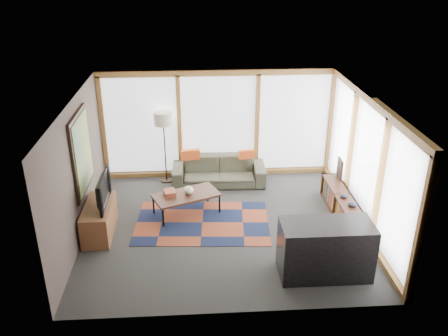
{
  "coord_description": "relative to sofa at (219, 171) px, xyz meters",
  "views": [
    {
      "loc": [
        -0.56,
        -8.13,
        5.01
      ],
      "look_at": [
        0.0,
        0.4,
        1.1
      ],
      "focal_mm": 38.0,
      "sensor_mm": 36.0,
      "label": 1
    }
  ],
  "objects": [
    {
      "name": "bookshelf",
      "position": [
        2.45,
        -1.67,
        -0.07
      ],
      "size": [
        0.36,
        2.0,
        0.5
      ],
      "primitive_type": null,
      "color": "#342112",
      "rests_on": "ground"
    },
    {
      "name": "vase",
      "position": [
        -0.7,
        -1.36,
        0.21
      ],
      "size": [
        0.22,
        0.22,
        0.18
      ],
      "primitive_type": "ellipsoid",
      "rotation": [
        0.0,
        0.0,
        0.11
      ],
      "color": "silver",
      "rests_on": "coffee_table"
    },
    {
      "name": "sofa",
      "position": [
        0.0,
        0.0,
        0.0
      ],
      "size": [
        2.19,
        0.9,
        0.63
      ],
      "primitive_type": "imported",
      "rotation": [
        0.0,
        0.0,
        -0.02
      ],
      "color": "#3B3B2D",
      "rests_on": "ground"
    },
    {
      "name": "shelf_picture",
      "position": [
        2.6,
        -0.89,
        0.4
      ],
      "size": [
        0.05,
        0.33,
        0.43
      ],
      "primitive_type": "cube",
      "rotation": [
        0.0,
        0.0,
        -0.02
      ],
      "color": "black",
      "rests_on": "bookshelf"
    },
    {
      "name": "floor_lamp",
      "position": [
        -1.25,
        0.22,
        0.55
      ],
      "size": [
        0.43,
        0.43,
        1.72
      ],
      "primitive_type": null,
      "color": "#32221A",
      "rests_on": "ground"
    },
    {
      "name": "pillow_left",
      "position": [
        -0.65,
        0.01,
        0.43
      ],
      "size": [
        0.44,
        0.2,
        0.23
      ],
      "primitive_type": "cube",
      "rotation": [
        0.0,
        0.0,
        0.17
      ],
      "color": "#CF4F1B",
      "rests_on": "sofa"
    },
    {
      "name": "television",
      "position": [
        -2.37,
        -2.01,
        0.6
      ],
      "size": [
        0.14,
        1.05,
        0.6
      ],
      "primitive_type": "imported",
      "rotation": [
        0.0,
        0.0,
        1.57
      ],
      "color": "black",
      "rests_on": "tv_console"
    },
    {
      "name": "ground",
      "position": [
        0.02,
        -1.95,
        -0.32
      ],
      "size": [
        5.5,
        5.5,
        0.0
      ],
      "primitive_type": "plane",
      "color": "#2B2B28",
      "rests_on": "ground"
    },
    {
      "name": "bowl_a",
      "position": [
        2.48,
        -2.19,
        0.23
      ],
      "size": [
        0.22,
        0.22,
        0.09
      ],
      "primitive_type": "ellipsoid",
      "rotation": [
        0.0,
        0.0,
        0.23
      ],
      "color": "black",
      "rests_on": "bookshelf"
    },
    {
      "name": "bar_counter",
      "position": [
        1.59,
        -3.58,
        0.17
      ],
      "size": [
        1.52,
        0.71,
        0.96
      ],
      "primitive_type": "cube",
      "rotation": [
        0.0,
        0.0,
        0.0
      ],
      "color": "black",
      "rests_on": "ground"
    },
    {
      "name": "coffee_table",
      "position": [
        -0.75,
        -1.37,
        -0.1
      ],
      "size": [
        1.48,
        1.13,
        0.44
      ],
      "primitive_type": null,
      "rotation": [
        0.0,
        0.0,
        0.4
      ],
      "color": "#342112",
      "rests_on": "ground"
    },
    {
      "name": "bowl_b",
      "position": [
        2.43,
        -1.82,
        0.22
      ],
      "size": [
        0.19,
        0.19,
        0.08
      ],
      "primitive_type": "ellipsoid",
      "rotation": [
        0.0,
        0.0,
        0.25
      ],
      "color": "black",
      "rests_on": "bookshelf"
    },
    {
      "name": "tv_console",
      "position": [
        -2.42,
        -2.05,
        -0.01
      ],
      "size": [
        0.51,
        1.22,
        0.61
      ],
      "primitive_type": "cube",
      "color": "brown",
      "rests_on": "ground"
    },
    {
      "name": "room_envelope",
      "position": [
        0.52,
        -1.39,
        1.22
      ],
      "size": [
        5.52,
        5.02,
        2.62
      ],
      "color": "#483C36",
      "rests_on": "ground"
    },
    {
      "name": "rug",
      "position": [
        -0.43,
        -1.79,
        -0.31
      ],
      "size": [
        2.78,
        1.89,
        0.01
      ],
      "primitive_type": "cube",
      "rotation": [
        0.0,
        0.0,
        -0.07
      ],
      "color": "brown",
      "rests_on": "ground"
    },
    {
      "name": "book_stack",
      "position": [
        -1.09,
        -1.37,
        0.17
      ],
      "size": [
        0.29,
        0.33,
        0.1
      ],
      "primitive_type": "cube",
      "rotation": [
        0.0,
        0.0,
        0.22
      ],
      "color": "brown",
      "rests_on": "coffee_table"
    },
    {
      "name": "pillow_right",
      "position": [
        0.65,
        -0.02,
        0.42
      ],
      "size": [
        0.38,
        0.17,
        0.2
      ],
      "primitive_type": "cube",
      "rotation": [
        0.0,
        0.0,
        0.18
      ],
      "color": "#CF4F1B",
      "rests_on": "sofa"
    }
  ]
}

